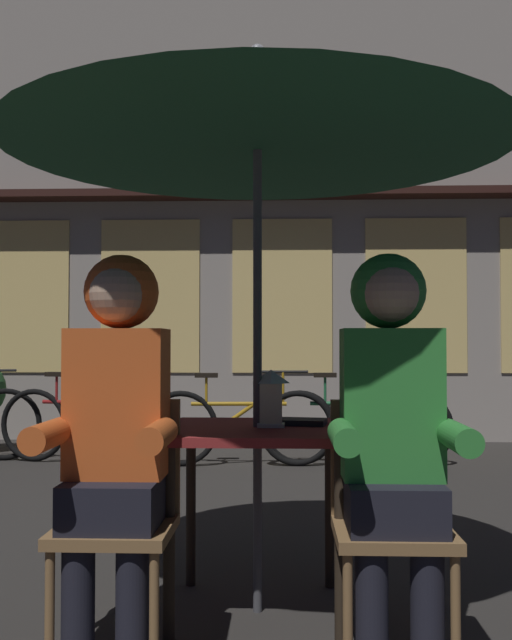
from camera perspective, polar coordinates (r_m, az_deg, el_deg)
ground_plane at (r=3.17m, az=0.12°, el=-21.74°), size 60.00×60.00×0.00m
cafe_table at (r=3.01m, az=0.12°, el=-10.23°), size 0.72×0.72×0.74m
patio_umbrella at (r=3.13m, az=0.11°, el=16.41°), size 2.10×2.10×2.31m
lantern at (r=2.99m, az=1.18°, el=-5.99°), size 0.11×0.11×0.23m
chair_left at (r=2.74m, az=-10.60°, el=-14.23°), size 0.40×0.40×0.87m
chair_right at (r=2.70m, az=10.40°, el=-14.41°), size 0.40×0.40×0.87m
person_left_hooded at (r=2.63m, az=-10.84°, el=-6.86°), size 0.45×0.56×1.40m
person_right_hooded at (r=2.59m, az=10.53°, el=-6.94°), size 0.45×0.56×1.40m
shopfront_building at (r=8.64m, az=-2.92°, el=11.67°), size 10.00×0.93×6.20m
bicycle_second at (r=6.79m, az=-13.16°, el=-7.93°), size 1.66×0.36×0.84m
bicycle_third at (r=6.48m, az=-1.38°, el=-8.28°), size 1.68×0.14×0.84m
bicycle_fourth at (r=6.56m, az=7.89°, el=-8.18°), size 1.68×0.08×0.84m
book at (r=3.07m, az=3.56°, el=-7.91°), size 0.22×0.17×0.02m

